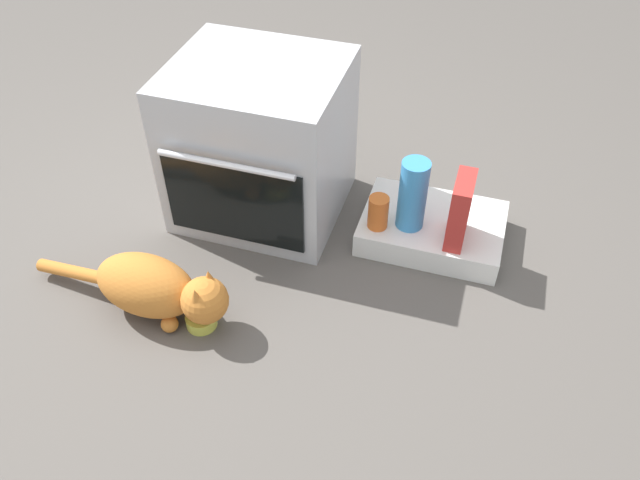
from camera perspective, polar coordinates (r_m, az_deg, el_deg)
ground at (r=2.51m, az=-9.52°, el=-3.70°), size 8.00×8.00×0.00m
oven at (r=2.62m, az=-5.32°, el=8.62°), size 0.66×0.63×0.66m
pantry_cabinet at (r=2.65m, az=9.93°, el=1.04°), size 0.56×0.40×0.11m
food_bowl at (r=2.35m, az=-10.52°, el=-6.94°), size 0.11×0.11×0.07m
cat at (r=2.35m, az=-14.37°, el=-4.15°), size 0.81×0.25×0.24m
sauce_jar at (r=2.51m, az=5.19°, el=2.47°), size 0.08×0.08×0.14m
water_bottle at (r=2.48m, az=8.23°, el=4.00°), size 0.11×0.11×0.30m
cereal_box at (r=2.46m, az=12.33°, el=2.59°), size 0.07×0.18×0.28m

